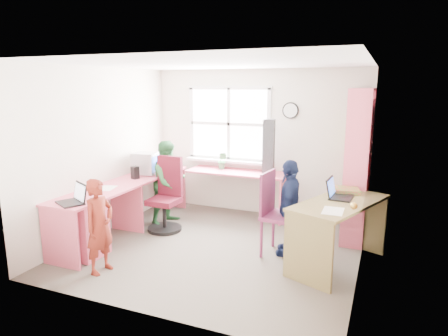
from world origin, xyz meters
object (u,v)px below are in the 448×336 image
object	(u,v)px
laptop_left	(74,199)
person_green	(169,182)
swivel_chair	(167,199)
person_red	(99,226)
bookshelf	(358,168)
right_desk	(339,219)
cd_tower	(269,147)
wooden_chair	(277,210)
crt_monitor	(145,163)
potted_plant	(222,161)
l_desk	(121,210)
person_navy	(289,207)
laptop_right	(337,193)

from	to	relation	value
laptop_left	person_green	distance (m)	1.74
person_green	swivel_chair	bearing A→B (deg)	-140.69
person_red	bookshelf	bearing A→B (deg)	-43.53
right_desk	person_red	bearing A→B (deg)	-133.02
right_desk	cd_tower	world-z (taller)	cd_tower
swivel_chair	cd_tower	distance (m)	1.79
wooden_chair	cd_tower	size ratio (longest dim) A/B	1.23
crt_monitor	laptop_left	distance (m)	1.69
crt_monitor	potted_plant	bearing A→B (deg)	31.79
laptop_left	cd_tower	size ratio (longest dim) A/B	0.50
bookshelf	laptop_left	size ratio (longest dim) A/B	4.82
l_desk	person_navy	xyz separation A→B (m)	(2.22, 0.49, 0.16)
right_desk	cd_tower	bearing A→B (deg)	154.29
cd_tower	potted_plant	world-z (taller)	cd_tower
l_desk	crt_monitor	world-z (taller)	crt_monitor
right_desk	crt_monitor	size ratio (longest dim) A/B	3.87
right_desk	swivel_chair	distance (m)	2.56
right_desk	cd_tower	xyz separation A→B (m)	(-1.27, 1.36, 0.60)
bookshelf	laptop_left	bearing A→B (deg)	-144.41
crt_monitor	laptop_right	xyz separation A→B (m)	(3.01, -0.43, -0.07)
wooden_chair	person_green	world-z (taller)	person_green
cd_tower	laptop_right	bearing A→B (deg)	-50.38
potted_plant	right_desk	bearing A→B (deg)	-34.04
potted_plant	crt_monitor	bearing A→B (deg)	-139.85
person_green	right_desk	bearing A→B (deg)	-85.82
cd_tower	person_green	distance (m)	1.67
laptop_right	person_navy	bearing A→B (deg)	97.49
right_desk	wooden_chair	distance (m)	0.78
swivel_chair	person_navy	distance (m)	1.93
l_desk	right_desk	world-z (taller)	right_desk
l_desk	bookshelf	bearing A→B (deg)	26.43
cd_tower	person_navy	world-z (taller)	cd_tower
person_green	person_navy	xyz separation A→B (m)	(2.03, -0.48, -0.03)
person_navy	cd_tower	bearing A→B (deg)	-159.83
crt_monitor	bookshelf	bearing A→B (deg)	0.89
swivel_chair	crt_monitor	size ratio (longest dim) A/B	2.78
person_red	wooden_chair	bearing A→B (deg)	-48.94
person_navy	wooden_chair	bearing A→B (deg)	-72.16
person_green	laptop_left	bearing A→B (deg)	-173.52
right_desk	laptop_left	distance (m)	3.17
person_red	person_navy	size ratio (longest dim) A/B	0.90
swivel_chair	person_navy	bearing A→B (deg)	-5.31
l_desk	person_red	bearing A→B (deg)	-68.75
person_red	laptop_left	bearing A→B (deg)	81.19
cd_tower	person_navy	size ratio (longest dim) A/B	0.70
wooden_chair	crt_monitor	world-z (taller)	crt_monitor
person_red	person_navy	xyz separation A→B (m)	(1.90, 1.33, 0.06)
swivel_chair	laptop_right	bearing A→B (deg)	-3.18
bookshelf	right_desk	bearing A→B (deg)	-95.62
laptop_right	cd_tower	distance (m)	1.74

